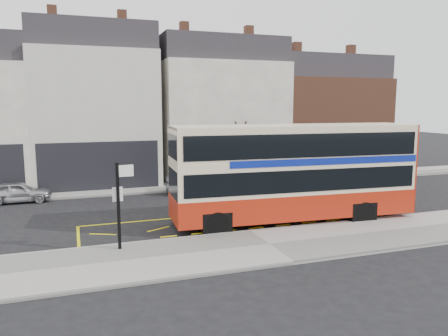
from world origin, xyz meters
name	(u,v)px	position (x,y,z in m)	size (l,w,h in m)	color
ground	(247,231)	(0.00, 0.00, 0.00)	(120.00, 120.00, 0.00)	black
pavement	(269,245)	(0.00, -2.30, 0.07)	(40.00, 4.00, 0.15)	#9A9792
kerb	(250,232)	(0.00, -0.38, 0.07)	(40.00, 0.15, 0.15)	gray
far_pavement	(185,186)	(0.00, 11.00, 0.07)	(50.00, 3.00, 0.15)	#9A9792
road_markings	(234,222)	(0.00, 1.60, 0.01)	(14.00, 3.40, 0.01)	yellow
terrace_left	(94,107)	(-5.50, 14.99, 5.32)	(8.00, 8.01, 11.80)	silver
terrace_green_shop	(216,110)	(3.50, 14.99, 5.07)	(9.00, 8.01, 11.30)	white
terrace_right	(318,116)	(12.50, 14.99, 4.57)	(9.00, 8.01, 10.30)	brown
double_decker_bus	(295,171)	(2.72, 0.78, 2.41)	(11.60, 3.33, 4.58)	beige
bus_stop_post	(120,198)	(-5.48, -0.98, 2.09)	(0.82, 0.16, 3.27)	black
car_silver	(18,192)	(-10.12, 9.51, 0.61)	(1.44, 3.57, 1.22)	#B6B6BB
car_grey	(200,182)	(0.39, 8.68, 0.71)	(1.50, 4.31, 1.42)	#45494E
car_white	(329,172)	(10.32, 9.69, 0.68)	(1.90, 4.68, 1.36)	white
street_tree_right	(234,129)	(3.62, 11.44, 3.82)	(2.60, 2.60, 5.60)	black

